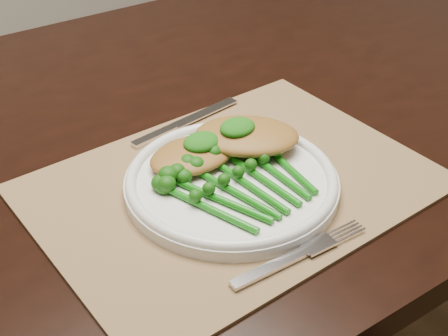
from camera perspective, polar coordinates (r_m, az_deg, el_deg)
dining_table at (r=1.17m, az=-3.75°, el=-11.37°), size 1.65×1.00×0.75m
placemat at (r=0.79m, az=0.81°, el=-1.56°), size 0.49×0.36×0.00m
dinner_plate at (r=0.77m, az=0.70°, el=-1.20°), size 0.27×0.27×0.02m
knife at (r=0.90m, az=-4.37°, el=3.87°), size 0.19×0.03×0.01m
fork at (r=0.70m, az=7.69°, el=-7.41°), size 0.18×0.03×0.01m
chicken_fillet_left at (r=0.79m, az=-2.89°, el=1.21°), size 0.12×0.09×0.02m
chicken_fillet_right at (r=0.82m, az=2.09°, el=2.97°), size 0.17×0.16×0.03m
pesto_dollop_left at (r=0.79m, az=-2.08°, el=2.39°), size 0.05×0.04×0.02m
pesto_dollop_right at (r=0.81m, az=1.24°, el=3.74°), size 0.05×0.04×0.02m
broccolini_bundle at (r=0.75m, az=2.31°, el=-1.60°), size 0.17×0.18×0.04m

